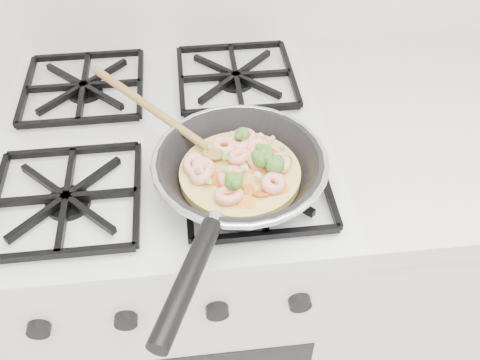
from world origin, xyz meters
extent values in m
cube|color=white|center=(0.00, 1.70, 0.45)|extent=(0.60, 0.60, 0.90)
cube|color=black|center=(0.00, 1.70, 0.91)|extent=(0.56, 0.56, 0.02)
torus|color=silver|center=(0.12, 1.55, 0.97)|extent=(0.27, 0.27, 0.01)
cylinder|color=black|center=(0.03, 1.34, 0.97)|extent=(0.10, 0.19, 0.03)
cylinder|color=#E3C562|center=(0.12, 1.55, 0.94)|extent=(0.19, 0.19, 0.02)
ellipsoid|color=olive|center=(0.09, 1.58, 0.96)|extent=(0.05, 0.05, 0.01)
cylinder|color=olive|center=(-0.01, 1.68, 0.99)|extent=(0.19, 0.19, 0.06)
torus|color=#FFAE96|center=(0.10, 1.60, 0.96)|extent=(0.05, 0.05, 0.02)
torus|color=#FFAE96|center=(0.12, 1.57, 0.96)|extent=(0.05, 0.05, 0.02)
torus|color=#FFAE96|center=(0.13, 1.60, 0.96)|extent=(0.05, 0.05, 0.02)
torus|color=#FFAE96|center=(0.16, 1.57, 0.96)|extent=(0.06, 0.06, 0.02)
torus|color=#FFAE96|center=(0.05, 1.56, 0.96)|extent=(0.05, 0.05, 0.02)
torus|color=#FFAE96|center=(0.19, 1.55, 0.96)|extent=(0.06, 0.06, 0.02)
torus|color=#FFAE96|center=(0.17, 1.50, 0.96)|extent=(0.06, 0.06, 0.03)
torus|color=#FFAE96|center=(0.14, 1.61, 0.96)|extent=(0.05, 0.05, 0.02)
torus|color=#FFAE96|center=(0.11, 1.52, 0.96)|extent=(0.06, 0.06, 0.02)
torus|color=#FFAE96|center=(0.10, 1.49, 0.96)|extent=(0.05, 0.05, 0.02)
torus|color=#FFAE96|center=(0.06, 1.54, 0.96)|extent=(0.06, 0.06, 0.03)
torus|color=#FFAE96|center=(0.16, 1.59, 0.96)|extent=(0.04, 0.04, 0.02)
torus|color=#FFAE96|center=(0.15, 1.56, 0.96)|extent=(0.06, 0.06, 0.02)
torus|color=#FFAE96|center=(0.07, 1.55, 0.96)|extent=(0.06, 0.06, 0.01)
ellipsoid|color=#4A802A|center=(0.16, 1.55, 0.97)|extent=(0.03, 0.03, 0.03)
ellipsoid|color=#4A802A|center=(0.16, 1.56, 0.97)|extent=(0.03, 0.03, 0.03)
ellipsoid|color=#4A802A|center=(0.17, 1.53, 0.97)|extent=(0.04, 0.04, 0.03)
ellipsoid|color=#4A802A|center=(0.13, 1.61, 0.97)|extent=(0.03, 0.03, 0.02)
ellipsoid|color=#4A802A|center=(0.11, 1.50, 0.97)|extent=(0.04, 0.04, 0.03)
ellipsoid|color=#4A802A|center=(0.16, 1.55, 0.97)|extent=(0.04, 0.04, 0.03)
cylinder|color=orange|center=(0.15, 1.49, 0.95)|extent=(0.04, 0.04, 0.01)
cylinder|color=orange|center=(0.13, 1.55, 0.95)|extent=(0.04, 0.04, 0.00)
cylinder|color=orange|center=(0.12, 1.47, 0.95)|extent=(0.04, 0.04, 0.01)
cylinder|color=orange|center=(0.08, 1.53, 0.95)|extent=(0.04, 0.04, 0.01)
cylinder|color=orange|center=(0.20, 1.56, 0.95)|extent=(0.02, 0.02, 0.01)
cylinder|color=orange|center=(0.18, 1.50, 0.95)|extent=(0.03, 0.03, 0.01)
cylinder|color=orange|center=(0.13, 1.57, 0.95)|extent=(0.03, 0.03, 0.01)
cylinder|color=orange|center=(0.09, 1.52, 0.95)|extent=(0.02, 0.02, 0.00)
cylinder|color=orange|center=(0.15, 1.54, 0.95)|extent=(0.03, 0.03, 0.01)
cylinder|color=orange|center=(0.13, 1.50, 0.95)|extent=(0.03, 0.03, 0.01)
cylinder|color=orange|center=(0.15, 1.59, 0.95)|extent=(0.03, 0.03, 0.01)
cylinder|color=orange|center=(0.16, 1.61, 0.95)|extent=(0.03, 0.03, 0.01)
cylinder|color=orange|center=(0.12, 1.61, 0.95)|extent=(0.03, 0.03, 0.01)
cylinder|color=orange|center=(0.15, 1.60, 0.95)|extent=(0.02, 0.02, 0.01)
cylinder|color=orange|center=(0.18, 1.58, 0.95)|extent=(0.04, 0.04, 0.01)
cylinder|color=#79B146|center=(0.13, 1.54, 0.97)|extent=(0.01, 0.01, 0.01)
cylinder|color=beige|center=(0.13, 1.53, 0.97)|extent=(0.01, 0.01, 0.01)
cylinder|color=#79B146|center=(0.08, 1.59, 0.97)|extent=(0.01, 0.01, 0.01)
cylinder|color=#79B146|center=(0.19, 1.56, 0.97)|extent=(0.01, 0.01, 0.01)
cylinder|color=#79B146|center=(0.10, 1.55, 0.97)|extent=(0.01, 0.01, 0.01)
cylinder|color=#79B146|center=(0.12, 1.62, 0.96)|extent=(0.01, 0.01, 0.01)
cylinder|color=beige|center=(0.18, 1.60, 0.97)|extent=(0.01, 0.01, 0.01)
cylinder|color=#79B146|center=(0.12, 1.50, 0.96)|extent=(0.01, 0.01, 0.01)
cylinder|color=#79B146|center=(0.20, 1.55, 0.97)|extent=(0.01, 0.01, 0.01)
cylinder|color=beige|center=(0.16, 1.60, 0.97)|extent=(0.01, 0.01, 0.01)
cylinder|color=beige|center=(0.15, 1.51, 0.97)|extent=(0.01, 0.01, 0.01)
cylinder|color=#79B146|center=(0.06, 1.53, 0.97)|extent=(0.01, 0.01, 0.01)
cylinder|color=#79B146|center=(0.07, 1.52, 0.96)|extent=(0.01, 0.01, 0.01)
cylinder|color=#79B146|center=(0.10, 1.56, 0.97)|extent=(0.01, 0.01, 0.01)
cylinder|color=#79B146|center=(0.10, 1.53, 0.97)|extent=(0.01, 0.01, 0.01)
camera|label=1|loc=(0.05, 0.95, 1.53)|focal=40.03mm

